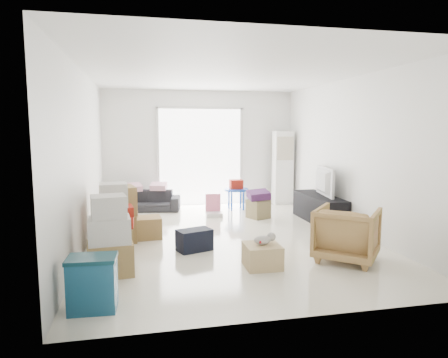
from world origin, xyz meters
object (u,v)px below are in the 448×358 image
tv_console (319,209)px  armchair (347,231)px  ac_tower (283,168)px  wood_crate (262,256)px  storage_bins (93,283)px  sofa (146,197)px  ottoman (258,209)px  television (320,192)px  kids_table (236,188)px

tv_console → armchair: (-0.65, -2.23, 0.15)m
ac_tower → wood_crate: size_ratio=3.85×
storage_bins → wood_crate: size_ratio=1.22×
sofa → ottoman: size_ratio=4.04×
sofa → wood_crate: bearing=-60.5°
television → kids_table: 2.00m
armchair → storage_bins: (-3.25, -0.88, -0.13)m
ac_tower → kids_table: 1.39m
sofa → wood_crate: sofa is taller
ac_tower → sofa: ac_tower is taller
wood_crate → armchair: bearing=1.4°
tv_console → ottoman: 1.21m
ac_tower → television: size_ratio=1.82×
tv_console → sofa: sofa is taller
television → ottoman: (-1.07, 0.56, -0.40)m
kids_table → wood_crate: 3.82m
ottoman → sofa: bearing=150.9°
ottoman → kids_table: 1.02m
storage_bins → kids_table: bearing=60.7°
television → wood_crate: bearing=148.7°
tv_console → storage_bins: storage_bins is taller
television → wood_crate: 2.96m
armchair → storage_bins: armchair is taller
tv_console → armchair: size_ratio=1.91×
television → kids_table: bearing=49.3°
tv_console → ottoman: (-1.07, 0.56, -0.07)m
storage_bins → television: bearing=38.6°
tv_console → storage_bins: 4.99m
tv_console → television: bearing=0.0°
ac_tower → armchair: bearing=-98.1°
tv_console → sofa: 3.77m
television → sofa: bearing=69.7°
armchair → wood_crate: 1.25m
tv_console → television: size_ratio=1.62×
kids_table → wood_crate: bearing=-98.4°
tv_console → wood_crate: bearing=-129.6°
storage_bins → kids_table: (2.59, 4.62, 0.20)m
armchair → wood_crate: armchair is taller
sofa → armchair: bearing=-46.6°
ac_tower → television: (0.05, -1.95, -0.29)m
armchair → ottoman: armchair is taller
ac_tower → television: ac_tower is taller
ac_tower → ottoman: ac_tower is taller
sofa → ottoman: bearing=-19.1°
storage_bins → wood_crate: bearing=22.8°
kids_table → wood_crate: size_ratio=1.48×
television → storage_bins: television is taller
ac_tower → storage_bins: (-3.85, -5.07, -0.60)m
ac_tower → storage_bins: size_ratio=3.16×
tv_console → armchair: 2.32m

